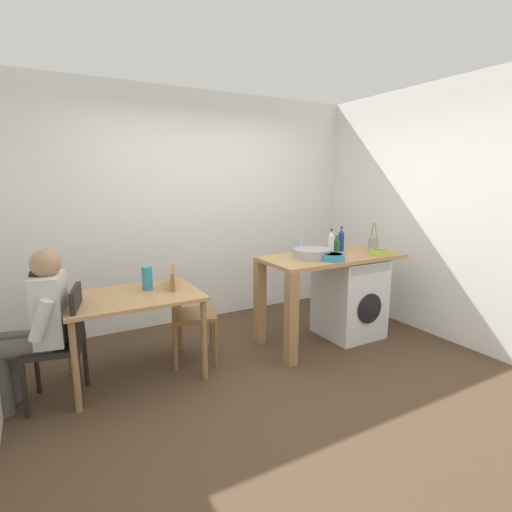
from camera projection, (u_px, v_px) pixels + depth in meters
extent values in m
plane|color=#4C3826|center=(268.00, 378.00, 3.37)|extent=(5.46, 5.46, 0.00)
cube|color=white|center=(193.00, 209.00, 4.61)|extent=(4.60, 0.10, 2.70)
cube|color=white|center=(441.00, 212.00, 4.14)|extent=(0.10, 3.80, 2.70)
cube|color=tan|center=(133.00, 297.00, 3.27)|extent=(1.10, 0.76, 0.03)
cylinder|color=#977045|center=(75.00, 367.00, 2.82)|extent=(0.05, 0.05, 0.71)
cylinder|color=#977045|center=(204.00, 340.00, 3.30)|extent=(0.05, 0.05, 0.71)
cylinder|color=#977045|center=(69.00, 336.00, 3.38)|extent=(0.05, 0.05, 0.71)
cylinder|color=#977045|center=(180.00, 316.00, 3.86)|extent=(0.05, 0.05, 0.71)
cube|color=black|center=(54.00, 347.00, 2.94)|extent=(0.48, 0.48, 0.04)
cube|color=black|center=(77.00, 316.00, 2.95)|extent=(0.12, 0.38, 0.45)
cylinder|color=black|center=(25.00, 389.00, 2.76)|extent=(0.04, 0.04, 0.45)
cylinder|color=black|center=(37.00, 366.00, 3.10)|extent=(0.04, 0.04, 0.45)
cylinder|color=black|center=(79.00, 382.00, 2.87)|extent=(0.04, 0.04, 0.45)
cylinder|color=black|center=(85.00, 361.00, 3.20)|extent=(0.04, 0.04, 0.45)
cube|color=olive|center=(194.00, 315.00, 3.63)|extent=(0.50, 0.50, 0.04)
cube|color=olive|center=(173.00, 293.00, 3.55)|extent=(0.15, 0.37, 0.45)
cylinder|color=olive|center=(212.00, 329.00, 3.88)|extent=(0.04, 0.04, 0.45)
cylinder|color=olive|center=(216.00, 344.00, 3.53)|extent=(0.04, 0.04, 0.45)
cylinder|color=olive|center=(175.00, 332.00, 3.81)|extent=(0.04, 0.04, 0.45)
cylinder|color=olive|center=(175.00, 347.00, 3.46)|extent=(0.04, 0.04, 0.45)
cylinder|color=#595651|center=(3.00, 386.00, 2.80)|extent=(0.11, 0.11, 0.45)
cylinder|color=#595651|center=(11.00, 375.00, 2.97)|extent=(0.11, 0.11, 0.45)
cylinder|color=#595651|center=(24.00, 348.00, 2.80)|extent=(0.42, 0.22, 0.14)
cylinder|color=#595651|center=(30.00, 339.00, 2.96)|extent=(0.42, 0.22, 0.14)
cube|color=silver|center=(50.00, 309.00, 2.88)|extent=(0.27, 0.37, 0.52)
cylinder|color=silver|center=(41.00, 321.00, 2.68)|extent=(0.20, 0.13, 0.31)
cylinder|color=silver|center=(53.00, 302.00, 3.08)|extent=(0.20, 0.13, 0.31)
sphere|color=#A57A5B|center=(45.00, 264.00, 2.82)|extent=(0.21, 0.21, 0.21)
sphere|color=black|center=(37.00, 275.00, 2.81)|extent=(0.12, 0.12, 0.12)
cube|color=tan|center=(332.00, 257.00, 4.03)|extent=(1.50, 0.68, 0.04)
cube|color=#A07749|center=(291.00, 319.00, 3.54)|extent=(0.10, 0.10, 0.88)
cube|color=#A07749|center=(260.00, 302.00, 4.04)|extent=(0.10, 0.10, 0.88)
cube|color=silver|center=(349.00, 297.00, 4.25)|extent=(0.60, 0.60, 0.86)
cylinder|color=black|center=(369.00, 309.00, 4.00)|extent=(0.32, 0.02, 0.32)
cube|color=#B2B2B7|center=(371.00, 270.00, 3.92)|extent=(0.54, 0.01, 0.08)
cylinder|color=#9EA0A5|center=(312.00, 253.00, 3.90)|extent=(0.38, 0.38, 0.09)
cylinder|color=#B2B2B7|center=(302.00, 242.00, 4.03)|extent=(0.02, 0.02, 0.28)
cylinder|color=silver|center=(331.00, 245.00, 4.11)|extent=(0.06, 0.06, 0.19)
cone|color=silver|center=(332.00, 233.00, 4.08)|extent=(0.06, 0.06, 0.05)
cylinder|color=#262626|center=(332.00, 230.00, 4.07)|extent=(0.03, 0.03, 0.02)
cylinder|color=#19592D|center=(336.00, 247.00, 4.16)|extent=(0.07, 0.07, 0.13)
cone|color=#19592D|center=(337.00, 239.00, 4.14)|extent=(0.06, 0.06, 0.04)
cylinder|color=#262626|center=(337.00, 237.00, 4.13)|extent=(0.03, 0.03, 0.01)
cylinder|color=navy|center=(341.00, 242.00, 4.26)|extent=(0.06, 0.06, 0.20)
cone|color=navy|center=(342.00, 231.00, 4.23)|extent=(0.06, 0.06, 0.05)
cylinder|color=#262626|center=(342.00, 228.00, 4.23)|extent=(0.03, 0.03, 0.02)
cylinder|color=teal|center=(332.00, 257.00, 3.77)|extent=(0.24, 0.24, 0.07)
cylinder|color=#1E546B|center=(333.00, 255.00, 3.77)|extent=(0.19, 0.19, 0.03)
cylinder|color=gray|center=(373.00, 244.00, 4.36)|extent=(0.11, 0.11, 0.13)
cylinder|color=#99724C|center=(372.00, 231.00, 4.33)|extent=(0.01, 0.04, 0.18)
cylinder|color=#99724C|center=(376.00, 231.00, 4.33)|extent=(0.01, 0.05, 0.18)
cylinder|color=#A8C63D|center=(380.00, 252.00, 4.05)|extent=(0.20, 0.20, 0.05)
cylinder|color=olive|center=(380.00, 251.00, 4.05)|extent=(0.16, 0.16, 0.03)
cylinder|color=teal|center=(147.00, 278.00, 3.40)|extent=(0.09, 0.09, 0.21)
cube|color=#B2B2B7|center=(335.00, 257.00, 3.92)|extent=(0.15, 0.06, 0.01)
cube|color=#262628|center=(335.00, 257.00, 3.92)|extent=(0.15, 0.06, 0.01)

